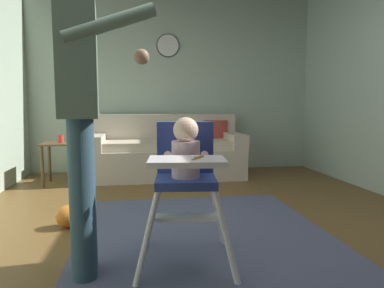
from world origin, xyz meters
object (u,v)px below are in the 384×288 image
object	(u,v)px
toy_ball	(67,216)
wall_clock	(168,46)
couch	(167,153)
adult_standing	(81,106)
side_table	(60,154)
high_chair	(186,165)
sippy_cup	(61,139)

from	to	relation	value
toy_ball	wall_clock	size ratio (longest dim) A/B	0.54
couch	adult_standing	size ratio (longest dim) A/B	1.21
adult_standing	wall_clock	size ratio (longest dim) A/B	5.06
side_table	toy_ball	bearing A→B (deg)	-76.35
toy_ball	wall_clock	xyz separation A→B (m)	(1.03, 2.42, 1.78)
couch	adult_standing	xyz separation A→B (m)	(-0.70, -2.77, 0.64)
adult_standing	wall_clock	bearing A→B (deg)	71.44
high_chair	toy_ball	distance (m)	1.27
side_table	wall_clock	world-z (taller)	wall_clock
high_chair	adult_standing	world-z (taller)	adult_standing
high_chair	sippy_cup	xyz separation A→B (m)	(-1.24, 2.44, -0.05)
sippy_cup	wall_clock	bearing A→B (deg)	28.00
couch	side_table	distance (m)	1.40
toy_ball	adult_standing	bearing A→B (deg)	-72.26
toy_ball	side_table	bearing A→B (deg)	103.65
couch	high_chair	world-z (taller)	high_chair
sippy_cup	side_table	bearing A→B (deg)	-180.00
adult_standing	toy_ball	xyz separation A→B (m)	(-0.26, 0.83, -0.88)
side_table	couch	bearing A→B (deg)	11.32
couch	adult_standing	bearing A→B (deg)	-14.21
high_chair	toy_ball	xyz separation A→B (m)	(-0.86, 0.77, -0.53)
wall_clock	toy_ball	bearing A→B (deg)	-112.99
high_chair	couch	bearing A→B (deg)	-175.81
wall_clock	couch	bearing A→B (deg)	-97.21
high_chair	adult_standing	bearing A→B (deg)	-78.46
high_chair	wall_clock	bearing A→B (deg)	-176.55
toy_ball	wall_clock	distance (m)	3.17
high_chair	sippy_cup	distance (m)	2.74
toy_ball	sippy_cup	xyz separation A→B (m)	(-0.39, 1.67, 0.48)
adult_standing	wall_clock	distance (m)	3.45
side_table	sippy_cup	size ratio (longest dim) A/B	5.20
high_chair	side_table	world-z (taller)	high_chair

